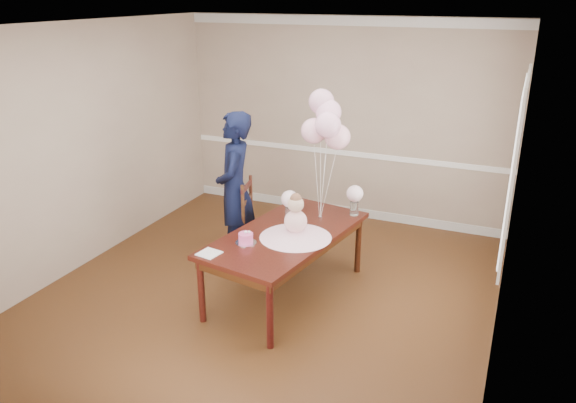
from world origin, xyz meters
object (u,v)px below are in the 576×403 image
(birthday_cake, at_px, (246,238))
(woman, at_px, (235,189))
(dining_chair_seat, at_px, (264,227))
(dining_table_top, at_px, (286,235))

(birthday_cake, distance_m, woman, 1.08)
(birthday_cake, height_order, woman, woman)
(dining_chair_seat, bearing_deg, woman, -176.67)
(dining_table_top, relative_size, woman, 1.06)
(birthday_cake, bearing_deg, dining_table_top, 56.22)
(dining_table_top, relative_size, dining_chair_seat, 4.38)
(woman, bearing_deg, birthday_cake, 13.24)
(dining_table_top, distance_m, dining_chair_seat, 0.84)
(birthday_cake, height_order, dining_chair_seat, birthday_cake)
(dining_chair_seat, relative_size, woman, 0.24)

